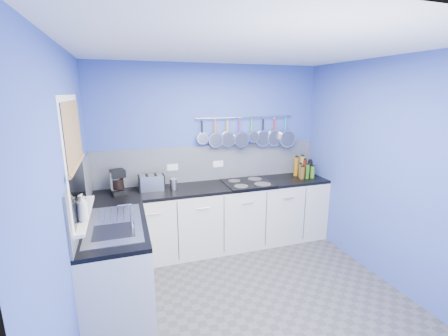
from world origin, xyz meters
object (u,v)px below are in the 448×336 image
soap_bottle_b (85,206)px  coffee_maker (118,182)px  paper_towel (116,183)px  hob (248,183)px  toaster (151,183)px  soap_bottle_a (82,208)px  canister (173,184)px

soap_bottle_b → coffee_maker: soap_bottle_b is taller
paper_towel → hob: paper_towel is taller
toaster → hob: 1.30m
hob → coffee_maker: bearing=177.6°
soap_bottle_a → hob: (1.97, 1.07, -0.26)m
toaster → canister: (0.27, -0.04, -0.03)m
toaster → soap_bottle_b: bearing=-120.0°
toaster → canister: bearing=-4.4°
soap_bottle_a → canister: bearing=50.3°
paper_towel → coffee_maker: bearing=-32.6°
paper_towel → toaster: (0.43, 0.02, -0.04)m
paper_towel → canister: size_ratio=2.07×
toaster → canister: size_ratio=2.30×
soap_bottle_b → paper_towel: size_ratio=0.63×
paper_towel → toaster: paper_towel is taller
paper_towel → canister: 0.71m
soap_bottle_b → paper_towel: bearing=76.6°
toaster → coffee_maker: bearing=-171.6°
paper_towel → coffee_maker: size_ratio=0.90×
soap_bottle_a → coffee_maker: bearing=76.6°
canister → hob: (1.02, -0.07, -0.06)m
canister → soap_bottle_a: bearing=-129.7°
soap_bottle_b → paper_towel: (0.24, 1.01, -0.10)m
coffee_maker → toaster: coffee_maker is taller
paper_towel → canister: bearing=-1.4°
soap_bottle_a → hob: size_ratio=0.37×
coffee_maker → soap_bottle_b: bearing=-120.7°
canister → coffee_maker: bearing=-179.8°
coffee_maker → hob: (1.70, -0.07, -0.15)m
soap_bottle_a → canister: 1.50m
soap_bottle_a → soap_bottle_b: 0.15m
paper_towel → hob: (1.73, -0.09, -0.13)m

